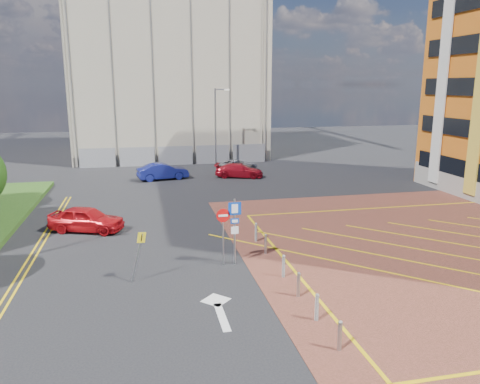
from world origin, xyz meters
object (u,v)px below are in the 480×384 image
object	(u,v)px
warning_sign	(139,250)
car_red_back	(239,170)
lamp_back	(216,125)
car_blue_back	(163,171)
car_silver_back	(238,165)
sign_cluster	(230,225)
car_red_left	(86,219)

from	to	relation	value
warning_sign	car_red_back	bearing A→B (deg)	67.55
lamp_back	car_red_back	size ratio (longest dim) A/B	1.81
car_red_back	lamp_back	bearing A→B (deg)	27.92
lamp_back	car_blue_back	world-z (taller)	lamp_back
car_silver_back	lamp_back	bearing A→B (deg)	12.49
sign_cluster	car_blue_back	world-z (taller)	sign_cluster
lamp_back	warning_sign	size ratio (longest dim) A/B	3.56
lamp_back	car_blue_back	bearing A→B (deg)	-135.74
lamp_back	warning_sign	xyz separation A→B (m)	(-8.00, -28.11, -2.93)
car_blue_back	car_silver_back	world-z (taller)	car_blue_back
car_blue_back	car_silver_back	xyz separation A→B (m)	(7.51, 2.90, -0.18)
lamp_back	car_silver_back	distance (m)	5.00
warning_sign	car_silver_back	bearing A→B (deg)	69.10
car_red_left	car_silver_back	size ratio (longest dim) A/B	1.06
warning_sign	car_blue_back	distance (m)	22.53
lamp_back	car_red_back	bearing A→B (deg)	-79.80
lamp_back	sign_cluster	size ratio (longest dim) A/B	2.50
sign_cluster	warning_sign	xyz separation A→B (m)	(-4.22, -1.09, -0.52)
warning_sign	car_red_back	world-z (taller)	warning_sign
sign_cluster	car_blue_back	distance (m)	21.45
warning_sign	car_red_back	distance (m)	23.83
warning_sign	car_blue_back	size ratio (longest dim) A/B	0.50
warning_sign	car_red_left	world-z (taller)	warning_sign
car_red_left	car_silver_back	distance (m)	21.46
warning_sign	car_silver_back	xyz separation A→B (m)	(9.67, 25.31, -0.87)
lamp_back	car_red_left	distance (m)	23.22
car_silver_back	warning_sign	bearing A→B (deg)	140.81
car_silver_back	car_red_left	bearing A→B (deg)	125.59
sign_cluster	warning_sign	bearing A→B (deg)	-165.47
car_blue_back	car_red_back	world-z (taller)	car_blue_back
lamp_back	warning_sign	world-z (taller)	lamp_back
car_red_left	car_blue_back	world-z (taller)	car_blue_back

